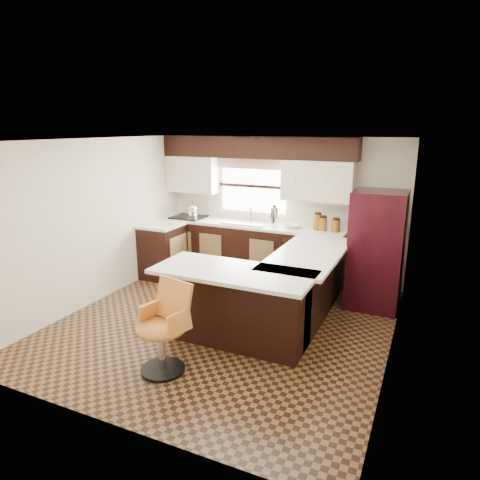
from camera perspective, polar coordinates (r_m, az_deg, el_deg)
The scene contains 30 objects.
floor at distance 5.84m, azimuth -2.18°, elevation -11.08°, with size 4.40×4.40×0.00m, color #49301A.
ceiling at distance 5.25m, azimuth -2.44°, elevation 13.17°, with size 4.40×4.40×0.00m, color silver.
wall_back at distance 7.41m, azimuth 5.41°, elevation 4.29°, with size 4.40×4.40×0.00m, color beige.
wall_front at distance 3.70m, azimuth -17.98°, elevation -7.46°, with size 4.40×4.40×0.00m, color beige.
wall_left at distance 6.62m, azimuth -18.77°, elevation 2.27°, with size 4.40×4.40×0.00m, color beige.
wall_right at distance 4.88m, azimuth 20.30°, elevation -2.21°, with size 4.40×4.40×0.00m, color beige.
base_cab_back at distance 7.47m, azimuth 1.24°, elevation -1.48°, with size 3.30×0.60×0.90m, color black.
base_cab_left at distance 7.55m, azimuth -10.19°, elevation -1.52°, with size 0.60×0.70×0.90m, color black.
counter_back at distance 7.35m, azimuth 1.26°, elevation 2.06°, with size 3.30×0.60×0.04m, color silver.
counter_left at distance 7.44m, azimuth -10.36°, elevation 1.97°, with size 0.60×0.70×0.04m, color silver.
soffit at distance 7.27m, azimuth 2.09°, elevation 12.25°, with size 3.40×0.35×0.36m, color black.
upper_cab_left at distance 7.85m, azimuth -6.29°, elevation 8.71°, with size 0.94×0.35×0.64m, color beige.
upper_cab_right at distance 6.97m, azimuth 10.36°, elevation 7.77°, with size 1.14×0.35×0.64m, color beige.
window_pane at distance 7.51m, azimuth 1.79°, elevation 7.20°, with size 1.20×0.02×0.90m, color white.
valance at distance 7.43m, azimuth 1.69°, elevation 10.15°, with size 1.30×0.06×0.18m, color #D19B93.
sink at distance 7.34m, azimuth 0.84°, elevation 2.35°, with size 0.75×0.45×0.03m, color #B2B2B7.
dishwasher at distance 6.89m, azimuth 7.96°, elevation -3.21°, with size 0.58×0.03×0.78m, color black.
cooktop at distance 7.86m, azimuth -6.86°, elevation 3.07°, with size 0.58×0.50×0.03m, color black.
peninsula_long at distance 5.90m, azimuth 8.44°, elevation -6.20°, with size 0.60×1.95×0.90m, color black.
peninsula_return at distance 5.22m, azimuth -0.24°, elevation -8.93°, with size 1.65×0.60×0.90m, color black.
counter_pen_long at distance 5.73m, azimuth 9.10°, elevation -1.86°, with size 0.84×1.95×0.04m, color silver.
counter_pen_return at distance 4.98m, azimuth -0.89°, elevation -4.29°, with size 1.89×0.84×0.04m, color silver.
refrigerator at distance 6.40m, azimuth 17.71°, elevation -1.28°, with size 0.73×0.70×1.70m, color black.
bar_chair at distance 4.67m, azimuth -10.51°, elevation -11.63°, with size 0.52×0.52×0.98m, color orange, non-canonical shape.
kettle at distance 7.79m, azimuth -6.35°, elevation 4.03°, with size 0.19×0.19×0.26m, color silver, non-canonical shape.
percolator at distance 7.15m, azimuth 4.58°, elevation 3.14°, with size 0.14×0.14×0.32m, color silver.
mixing_bowl at distance 7.08m, azimuth 6.94°, elevation 1.90°, with size 0.26×0.26×0.06m, color white.
canister_large at distance 6.96m, azimuth 10.29°, elevation 2.37°, with size 0.13×0.13×0.26m, color brown.
canister_med at distance 6.95m, azimuth 10.95°, elevation 2.12°, with size 0.14×0.14×0.21m, color brown.
canister_small at distance 6.91m, azimuth 12.67°, elevation 1.85°, with size 0.13×0.13×0.19m, color brown.
Camera 1 is at (2.38, -4.68, 2.56)m, focal length 32.00 mm.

